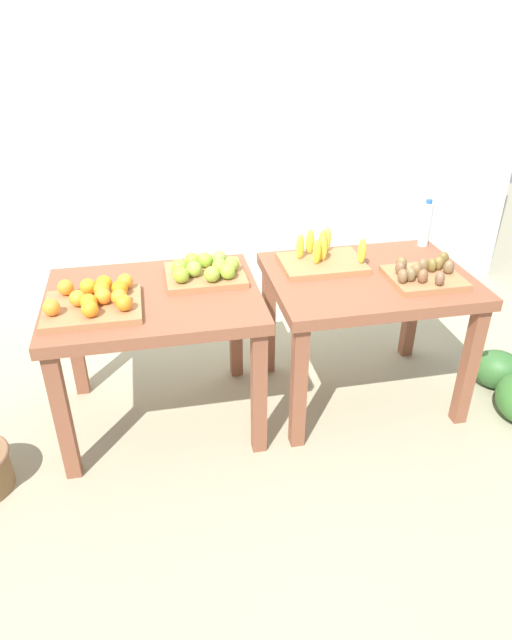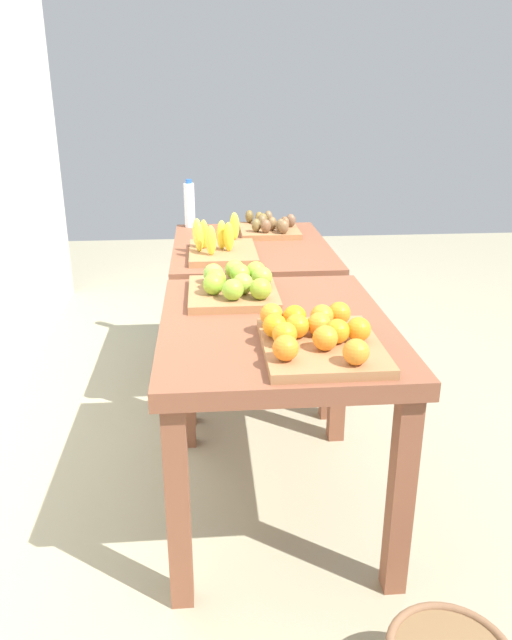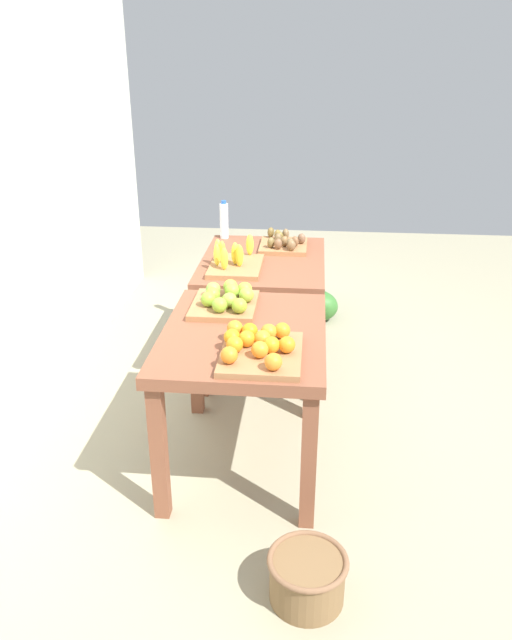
# 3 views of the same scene
# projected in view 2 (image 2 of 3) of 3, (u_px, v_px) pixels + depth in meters

# --- Properties ---
(ground_plane) EXTENTS (8.00, 8.00, 0.00)m
(ground_plane) POSITION_uv_depth(u_px,v_px,m) (260.00, 429.00, 2.94)
(ground_plane) COLOR gray
(display_table_left) EXTENTS (1.04, 0.80, 0.77)m
(display_table_left) POSITION_uv_depth(u_px,v_px,m) (275.00, 350.00, 2.18)
(display_table_left) COLOR brown
(display_table_left) RESTS_ON ground_plane
(display_table_right) EXTENTS (1.04, 0.80, 0.77)m
(display_table_right) POSITION_uv_depth(u_px,v_px,m) (251.00, 265.00, 3.23)
(display_table_right) COLOR brown
(display_table_right) RESTS_ON ground_plane
(orange_bin) EXTENTS (0.44, 0.37, 0.11)m
(orange_bin) POSITION_uv_depth(u_px,v_px,m) (316.00, 336.00, 1.89)
(orange_bin) COLOR #A46E44
(orange_bin) RESTS_ON display_table_left
(apple_bin) EXTENTS (0.40, 0.34, 0.11)m
(apple_bin) POSITION_uv_depth(u_px,v_px,m) (235.00, 285.00, 2.37)
(apple_bin) COLOR #A46E44
(apple_bin) RESTS_ON display_table_left
(banana_crate) EXTENTS (0.44, 0.32, 0.17)m
(banana_crate) POSITION_uv_depth(u_px,v_px,m) (220.00, 246.00, 2.96)
(banana_crate) COLOR #A46E44
(banana_crate) RESTS_ON display_table_right
(kiwi_bin) EXTENTS (0.36, 0.32, 0.10)m
(kiwi_bin) POSITION_uv_depth(u_px,v_px,m) (269.00, 227.00, 3.40)
(kiwi_bin) COLOR #A46E44
(kiwi_bin) RESTS_ON display_table_right
(water_bottle) EXTENTS (0.06, 0.06, 0.27)m
(water_bottle) POSITION_uv_depth(u_px,v_px,m) (189.00, 205.00, 3.54)
(water_bottle) COLOR silver
(water_bottle) RESTS_ON display_table_right
(watermelon_pile) EXTENTS (0.60, 0.66, 0.50)m
(watermelon_pile) POSITION_uv_depth(u_px,v_px,m) (280.00, 294.00, 4.27)
(watermelon_pile) COLOR #31642B
(watermelon_pile) RESTS_ON ground_plane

